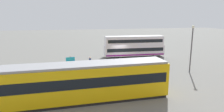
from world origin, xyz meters
TOP-DOWN VIEW (x-y plane):
  - ground_plane at (0.00, 0.00)m, footprint 160.00×160.00m
  - double_decker_bus at (-3.10, -2.29)m, footprint 11.23×3.07m
  - tram_yellow at (7.33, 14.86)m, footprint 14.75×2.91m
  - pedestrian_near_railing at (5.87, 4.01)m, footprint 0.36×0.36m
  - pedestrian_railing at (3.85, 6.23)m, footprint 6.73×0.23m
  - info_sign at (8.72, 7.22)m, footprint 1.11×0.24m
  - street_lamp at (-7.11, 9.12)m, footprint 0.36×0.36m

SIDE VIEW (x-z plane):
  - ground_plane at x=0.00m, z-range 0.00..0.00m
  - pedestrian_railing at x=3.85m, z-range 0.19..1.27m
  - pedestrian_near_railing at x=5.87m, z-range 0.13..1.86m
  - tram_yellow at x=7.33m, z-range 0.07..3.53m
  - info_sign at x=8.72m, z-range 0.51..3.09m
  - double_decker_bus at x=-3.10m, z-range 0.05..3.96m
  - street_lamp at x=-7.11m, z-range 0.57..6.94m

